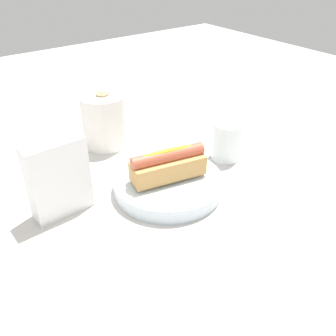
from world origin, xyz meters
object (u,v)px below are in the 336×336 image
(paper_towel_roll, at_px, (105,120))
(napkin_box, at_px, (58,178))
(water_glass, at_px, (226,143))
(hotdog_front, at_px, (168,165))
(serving_bowl, at_px, (168,183))

(paper_towel_roll, distance_m, napkin_box, 0.27)
(water_glass, distance_m, napkin_box, 0.39)
(hotdog_front, xyz_separation_m, water_glass, (0.19, 0.02, -0.02))
(water_glass, height_order, napkin_box, napkin_box)
(serving_bowl, bearing_deg, water_glass, 7.59)
(hotdog_front, bearing_deg, serving_bowl, 68.20)
(hotdog_front, bearing_deg, paper_towel_roll, 90.72)
(water_glass, bearing_deg, hotdog_front, -172.41)
(hotdog_front, xyz_separation_m, paper_towel_roll, (-0.00, 0.25, 0.00))
(hotdog_front, height_order, napkin_box, napkin_box)
(water_glass, bearing_deg, serving_bowl, -172.41)
(serving_bowl, xyz_separation_m, napkin_box, (-0.20, 0.07, 0.06))
(serving_bowl, height_order, hotdog_front, hotdog_front)
(hotdog_front, bearing_deg, water_glass, 7.59)
(hotdog_front, height_order, water_glass, hotdog_front)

